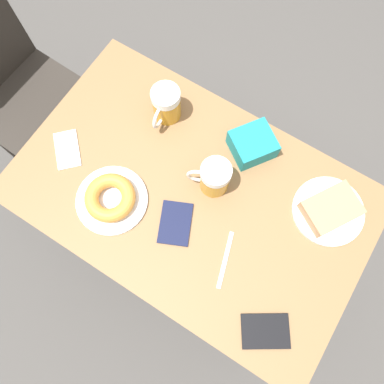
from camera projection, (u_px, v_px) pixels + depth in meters
name	position (u px, v px, depth m)	size (l,w,h in m)	color
ground_plane	(192.00, 238.00, 1.78)	(8.00, 8.00, 0.00)	#474442
table	(192.00, 200.00, 1.16)	(0.65, 1.04, 0.71)	olive
chair	(9.00, 83.00, 1.41)	(0.42, 0.42, 0.89)	#2D2823
plate_with_cake	(330.00, 210.00, 1.06)	(0.21, 0.21, 0.05)	silver
plate_with_donut	(111.00, 199.00, 1.07)	(0.21, 0.21, 0.05)	silver
beer_mug_left	(166.00, 105.00, 1.12)	(0.13, 0.09, 0.12)	#C68C23
beer_mug_center	(214.00, 177.00, 1.05)	(0.09, 0.12, 0.12)	#C68C23
napkin_folded	(67.00, 150.00, 1.14)	(0.14, 0.14, 0.00)	white
fork	(225.00, 260.00, 1.04)	(0.16, 0.06, 0.00)	silver
passport_near_edge	(265.00, 331.00, 0.98)	(0.14, 0.15, 0.01)	black
passport_far_edge	(175.00, 223.00, 1.07)	(0.15, 0.13, 0.01)	#141938
blue_pouch	(253.00, 145.00, 1.11)	(0.16, 0.16, 0.07)	teal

